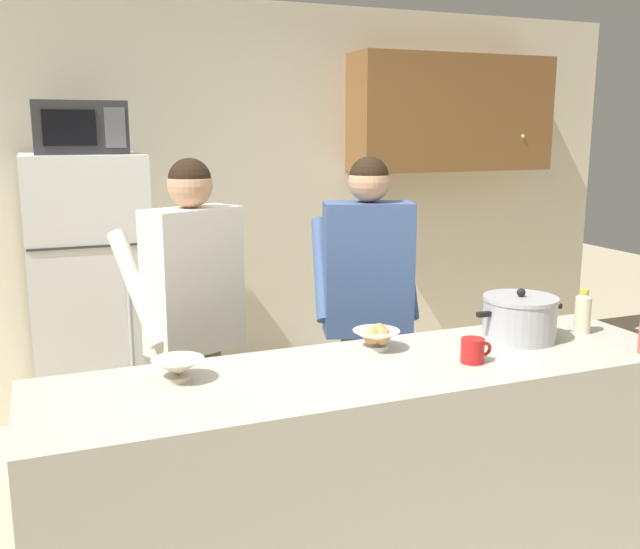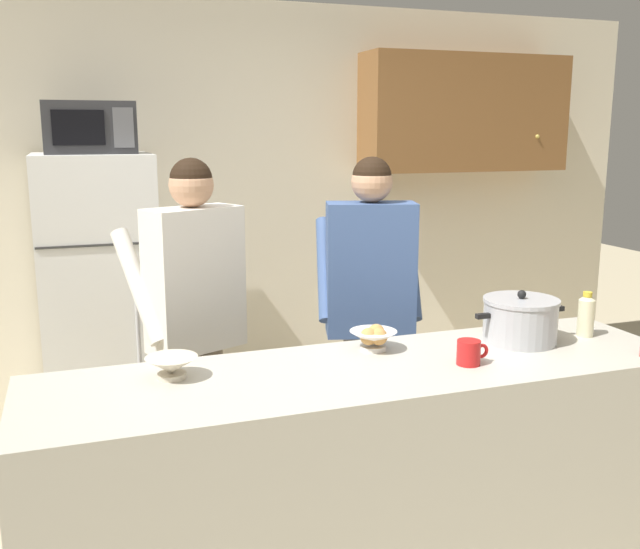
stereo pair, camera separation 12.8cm
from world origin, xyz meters
name	(u,v)px [view 1 (the left image)]	position (x,y,z in m)	size (l,w,h in m)	color
back_wall_unit	(263,189)	(0.28, 2.26, 1.40)	(6.00, 0.48, 2.60)	beige
kitchen_island	(372,479)	(0.00, 0.00, 0.46)	(2.53, 0.68, 0.92)	#BCB7A8
refrigerator	(91,302)	(-0.89, 1.85, 0.83)	(0.64, 0.68, 1.67)	white
microwave	(79,128)	(-0.89, 1.83, 1.81)	(0.48, 0.37, 0.28)	#2D2D30
person_near_pot	(193,299)	(-0.52, 0.80, 1.05)	(0.61, 0.56, 1.68)	#726656
person_by_sink	(367,286)	(0.33, 0.76, 1.05)	(0.59, 0.52, 1.67)	#726656
cooking_pot	(520,318)	(0.73, 0.09, 1.01)	(0.42, 0.31, 0.22)	#ADAFB5
coffee_mug	(473,350)	(0.37, -0.10, 0.97)	(0.13, 0.09, 0.10)	red
bread_bowl	(377,337)	(0.10, 0.19, 0.97)	(0.19, 0.19, 0.10)	white
empty_bowl	(178,368)	(-0.71, 0.12, 0.97)	(0.19, 0.19, 0.08)	beige
bottle_mid_counter	(583,312)	(1.04, 0.07, 1.02)	(0.07, 0.07, 0.20)	beige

